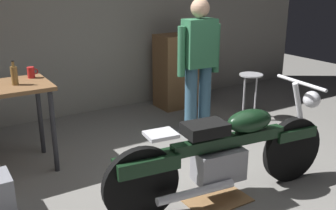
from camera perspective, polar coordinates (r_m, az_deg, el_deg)
ground_plane at (r=3.70m, az=5.65°, el=-12.58°), size 12.00×12.00×0.00m
back_wall at (r=5.66m, az=-11.85°, el=14.36°), size 8.00×0.12×3.10m
motorcycle at (r=3.42m, az=8.51°, el=-6.82°), size 2.18×0.60×1.00m
person_standing at (r=4.65m, az=4.54°, el=6.18°), size 0.57×0.24×1.67m
shop_stool at (r=5.46m, az=12.02°, el=3.02°), size 0.32×0.32×0.64m
wooden_dresser at (r=5.94m, az=2.12°, el=5.13°), size 0.80×0.47×1.10m
drip_tray at (r=3.59m, az=7.07°, el=-13.55°), size 0.56×0.40×0.01m
mug_red_diner at (r=4.26m, az=-19.44°, el=4.54°), size 0.11×0.07×0.11m
bottle at (r=4.02m, az=-21.64°, el=4.11°), size 0.06×0.06×0.24m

